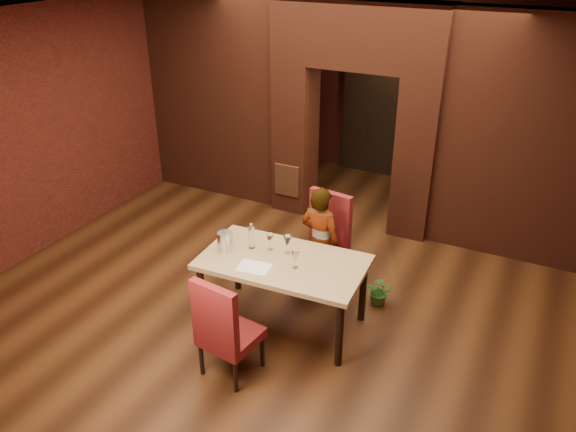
# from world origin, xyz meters

# --- Properties ---
(floor) EXTENTS (8.00, 8.00, 0.00)m
(floor) POSITION_xyz_m (0.00, 0.00, 0.00)
(floor) COLOR #412210
(floor) RESTS_ON ground
(ceiling) EXTENTS (7.00, 8.00, 0.04)m
(ceiling) POSITION_xyz_m (0.00, 0.00, 3.20)
(ceiling) COLOR silver
(ceiling) RESTS_ON ground
(wall_back) EXTENTS (7.00, 0.04, 3.20)m
(wall_back) POSITION_xyz_m (0.00, 4.00, 1.60)
(wall_back) COLOR maroon
(wall_back) RESTS_ON ground
(wall_left) EXTENTS (0.04, 8.00, 3.20)m
(wall_left) POSITION_xyz_m (-3.50, 0.00, 1.60)
(wall_left) COLOR maroon
(wall_left) RESTS_ON ground
(pillar_left) EXTENTS (0.55, 0.55, 2.30)m
(pillar_left) POSITION_xyz_m (-0.95, 2.00, 1.15)
(pillar_left) COLOR maroon
(pillar_left) RESTS_ON ground
(pillar_right) EXTENTS (0.55, 0.55, 2.30)m
(pillar_right) POSITION_xyz_m (0.95, 2.00, 1.15)
(pillar_right) COLOR maroon
(pillar_right) RESTS_ON ground
(lintel) EXTENTS (2.45, 0.55, 0.90)m
(lintel) POSITION_xyz_m (0.00, 2.00, 2.75)
(lintel) COLOR maroon
(lintel) RESTS_ON ground
(wing_wall_left) EXTENTS (2.28, 0.35, 3.20)m
(wing_wall_left) POSITION_xyz_m (-2.36, 2.00, 1.60)
(wing_wall_left) COLOR maroon
(wing_wall_left) RESTS_ON ground
(wing_wall_right) EXTENTS (2.28, 0.35, 3.20)m
(wing_wall_right) POSITION_xyz_m (2.36, 2.00, 1.60)
(wing_wall_right) COLOR maroon
(wing_wall_right) RESTS_ON ground
(vent_panel) EXTENTS (0.40, 0.03, 0.50)m
(vent_panel) POSITION_xyz_m (-0.95, 1.71, 0.55)
(vent_panel) COLOR #A95A31
(vent_panel) RESTS_ON ground
(rear_door) EXTENTS (0.90, 0.08, 2.10)m
(rear_door) POSITION_xyz_m (-0.40, 3.94, 1.05)
(rear_door) COLOR black
(rear_door) RESTS_ON ground
(rear_door_frame) EXTENTS (1.02, 0.04, 2.22)m
(rear_door_frame) POSITION_xyz_m (-0.40, 3.90, 1.05)
(rear_door_frame) COLOR black
(rear_door_frame) RESTS_ON ground
(dining_table) EXTENTS (1.83, 1.10, 0.83)m
(dining_table) POSITION_xyz_m (0.27, -0.81, 0.42)
(dining_table) COLOR #A38653
(dining_table) RESTS_ON ground
(chair_far) EXTENTS (0.62, 0.62, 1.22)m
(chair_far) POSITION_xyz_m (0.35, 0.02, 0.61)
(chair_far) COLOR maroon
(chair_far) RESTS_ON ground
(chair_near) EXTENTS (0.58, 0.58, 1.14)m
(chair_near) POSITION_xyz_m (0.17, -1.72, 0.57)
(chair_near) COLOR maroon
(chair_near) RESTS_ON ground
(person_seated) EXTENTS (0.55, 0.40, 1.41)m
(person_seated) POSITION_xyz_m (0.38, -0.06, 0.70)
(person_seated) COLOR white
(person_seated) RESTS_ON ground
(wine_glass_a) EXTENTS (0.08, 0.08, 0.19)m
(wine_glass_a) POSITION_xyz_m (0.04, -0.67, 0.93)
(wine_glass_a) COLOR white
(wine_glass_a) RESTS_ON dining_table
(wine_glass_b) EXTENTS (0.09, 0.09, 0.21)m
(wine_glass_b) POSITION_xyz_m (0.25, -0.65, 0.94)
(wine_glass_b) COLOR white
(wine_glass_b) RESTS_ON dining_table
(wine_glass_c) EXTENTS (0.08, 0.08, 0.19)m
(wine_glass_c) POSITION_xyz_m (0.46, -0.89, 0.93)
(wine_glass_c) COLOR silver
(wine_glass_c) RESTS_ON dining_table
(tasting_sheet) EXTENTS (0.37, 0.30, 0.00)m
(tasting_sheet) POSITION_xyz_m (0.07, -1.07, 0.83)
(tasting_sheet) COLOR silver
(tasting_sheet) RESTS_ON dining_table
(wine_bucket) EXTENTS (0.17, 0.17, 0.21)m
(wine_bucket) POSITION_xyz_m (-0.40, -0.89, 0.94)
(wine_bucket) COLOR silver
(wine_bucket) RESTS_ON dining_table
(water_bottle) EXTENTS (0.07, 0.07, 0.30)m
(water_bottle) POSITION_xyz_m (-0.16, -0.73, 0.98)
(water_bottle) COLOR white
(water_bottle) RESTS_ON dining_table
(potted_plant) EXTENTS (0.36, 0.32, 0.37)m
(potted_plant) POSITION_xyz_m (1.14, 0.02, 0.18)
(potted_plant) COLOR #326A29
(potted_plant) RESTS_ON ground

